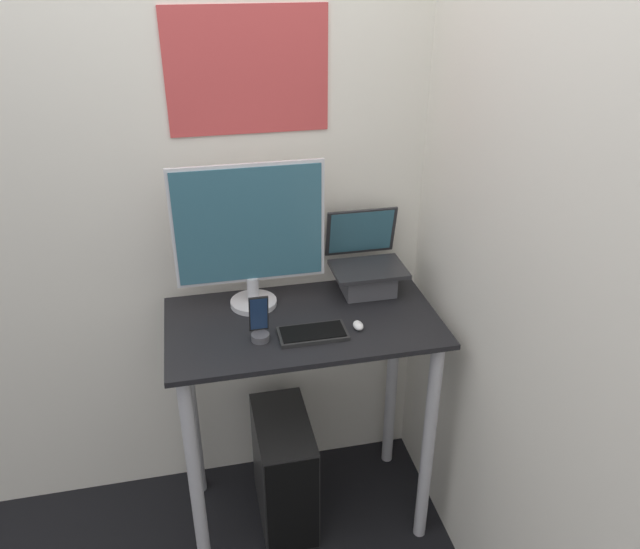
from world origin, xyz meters
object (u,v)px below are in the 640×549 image
(mouse, at_px, (358,325))
(cell_phone, at_px, (260,326))
(computer_tower, at_px, (284,470))
(keyboard, at_px, (313,333))
(monitor, at_px, (250,235))
(laptop, at_px, (367,271))

(mouse, xyz_separation_m, cell_phone, (-0.35, 0.01, 0.04))
(computer_tower, bearing_deg, keyboard, -46.52)
(monitor, height_order, mouse, monitor)
(cell_phone, distance_m, computer_tower, 0.78)
(laptop, relative_size, computer_tower, 0.62)
(mouse, bearing_deg, monitor, 143.98)
(computer_tower, bearing_deg, monitor, 115.95)
(monitor, bearing_deg, cell_phone, -91.71)
(keyboard, height_order, cell_phone, cell_phone)
(mouse, bearing_deg, computer_tower, 159.76)
(monitor, distance_m, computer_tower, 1.02)
(laptop, xyz_separation_m, keyboard, (-0.27, -0.28, -0.08))
(cell_phone, relative_size, computer_tower, 0.34)
(keyboard, bearing_deg, cell_phone, 174.85)
(laptop, distance_m, computer_tower, 0.90)
(keyboard, distance_m, mouse, 0.17)
(laptop, xyz_separation_m, mouse, (-0.11, -0.27, -0.07))
(keyboard, bearing_deg, laptop, 45.08)
(keyboard, relative_size, computer_tower, 0.48)
(monitor, height_order, keyboard, monitor)
(laptop, height_order, monitor, monitor)
(cell_phone, bearing_deg, keyboard, -5.15)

